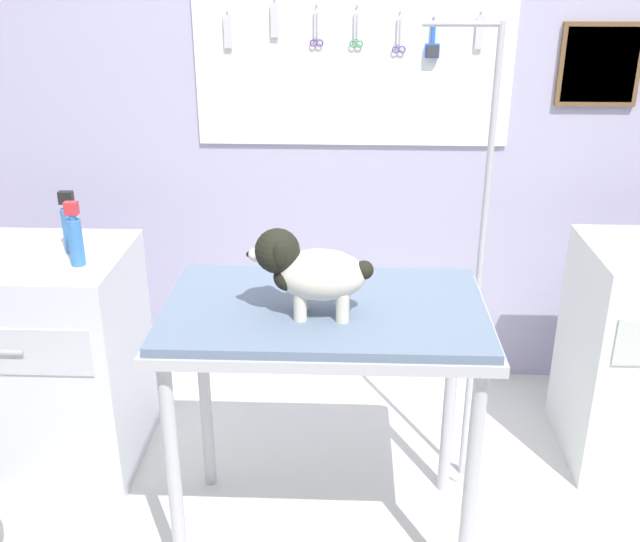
% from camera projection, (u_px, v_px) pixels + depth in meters
% --- Properties ---
extents(rear_wall_panel, '(4.00, 0.11, 2.30)m').
position_uv_depth(rear_wall_panel, '(350.00, 135.00, 3.17)').
color(rear_wall_panel, '#AAA5C3').
rests_on(rear_wall_panel, ground).
extents(grooming_table, '(1.01, 0.62, 0.88)m').
position_uv_depth(grooming_table, '(323.00, 332.00, 2.28)').
color(grooming_table, '#B7B7BC').
rests_on(grooming_table, ground).
extents(grooming_arm, '(0.29, 0.11, 1.69)m').
position_uv_depth(grooming_arm, '(474.00, 291.00, 2.56)').
color(grooming_arm, '#B7B7BC').
rests_on(grooming_arm, ground).
extents(dog, '(0.37, 0.17, 0.26)m').
position_uv_depth(dog, '(307.00, 270.00, 2.12)').
color(dog, silver).
rests_on(dog, grooming_table).
extents(counter_left, '(0.80, 0.58, 0.87)m').
position_uv_depth(counter_left, '(31.00, 359.00, 2.83)').
color(counter_left, silver).
rests_on(counter_left, ground).
extents(shampoo_bottle, '(0.05, 0.05, 0.23)m').
position_uv_depth(shampoo_bottle, '(74.00, 238.00, 2.53)').
color(shampoo_bottle, '#3776BE').
rests_on(shampoo_bottle, counter_left).
extents(conditioner_bottle, '(0.05, 0.05, 0.23)m').
position_uv_depth(conditioner_bottle, '(69.00, 226.00, 2.65)').
color(conditioner_bottle, '#3774B5').
rests_on(conditioner_bottle, counter_left).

